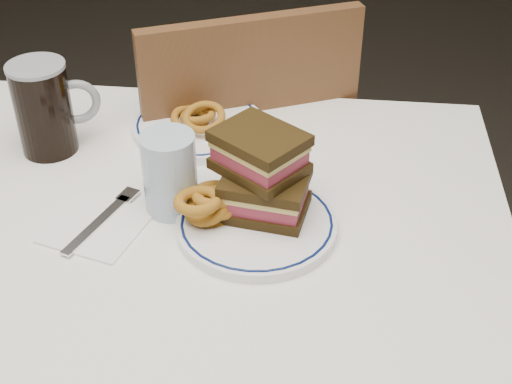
# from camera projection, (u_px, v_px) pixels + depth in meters

# --- Properties ---
(dining_table) EXTENTS (1.27, 0.87, 0.75)m
(dining_table) POSITION_uv_depth(u_px,v_px,m) (112.00, 269.00, 1.17)
(dining_table) COLOR white
(dining_table) RESTS_ON floor
(chair_far) EXTENTS (0.57, 0.57, 0.94)m
(chair_far) POSITION_uv_depth(u_px,v_px,m) (237.00, 176.00, 1.62)
(chair_far) COLOR #4A2917
(chair_far) RESTS_ON floor
(main_plate) EXTENTS (0.24, 0.24, 0.02)m
(main_plate) POSITION_uv_depth(u_px,v_px,m) (257.00, 224.00, 1.08)
(main_plate) COLOR white
(main_plate) RESTS_ON dining_table
(reuben_sandwich) EXTENTS (0.16, 0.16, 0.13)m
(reuben_sandwich) POSITION_uv_depth(u_px,v_px,m) (262.00, 173.00, 1.06)
(reuben_sandwich) COLOR black
(reuben_sandwich) RESTS_ON main_plate
(onion_rings_main) EXTENTS (0.10, 0.11, 0.08)m
(onion_rings_main) POSITION_uv_depth(u_px,v_px,m) (210.00, 203.00, 1.07)
(onion_rings_main) COLOR brown
(onion_rings_main) RESTS_ON main_plate
(ketchup_ramekin) EXTENTS (0.05, 0.05, 0.03)m
(ketchup_ramekin) POSITION_uv_depth(u_px,v_px,m) (255.00, 174.00, 1.15)
(ketchup_ramekin) COLOR silver
(ketchup_ramekin) RESTS_ON main_plate
(beer_mug) EXTENTS (0.14, 0.10, 0.16)m
(beer_mug) POSITION_uv_depth(u_px,v_px,m) (45.00, 107.00, 1.22)
(beer_mug) COLOR black
(beer_mug) RESTS_ON dining_table
(water_glass) EXTENTS (0.08, 0.08, 0.13)m
(water_glass) POSITION_uv_depth(u_px,v_px,m) (170.00, 173.00, 1.09)
(water_glass) COLOR #A4BCD4
(water_glass) RESTS_ON dining_table
(far_plate) EXTENTS (0.24, 0.24, 0.02)m
(far_plate) POSITION_uv_depth(u_px,v_px,m) (199.00, 125.00, 1.32)
(far_plate) COLOR white
(far_plate) RESTS_ON dining_table
(onion_rings_far) EXTENTS (0.11, 0.10, 0.06)m
(onion_rings_far) POSITION_uv_depth(u_px,v_px,m) (198.00, 117.00, 1.29)
(onion_rings_far) COLOR brown
(onion_rings_far) RESTS_ON far_plate
(napkin_fork) EXTENTS (0.17, 0.18, 0.01)m
(napkin_fork) POSITION_uv_depth(u_px,v_px,m) (98.00, 225.00, 1.09)
(napkin_fork) COLOR white
(napkin_fork) RESTS_ON dining_table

